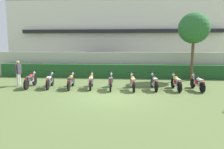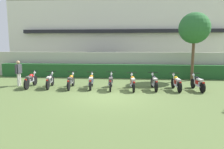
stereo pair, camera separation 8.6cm
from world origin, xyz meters
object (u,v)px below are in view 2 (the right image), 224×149
Objects in this scene: motorcycle_in_row_0 at (31,80)px; motorcycle_in_row_6 at (154,82)px; inspector_person at (19,71)px; parked_car at (101,62)px; motorcycle_in_row_1 at (50,80)px; motorcycle_in_row_8 at (198,83)px; motorcycle_in_row_2 at (71,81)px; motorcycle_in_row_3 at (91,81)px; motorcycle_in_row_5 at (133,82)px; motorcycle_in_row_7 at (176,83)px; tree_near_inspector at (194,28)px; motorcycle_in_row_4 at (111,82)px.

motorcycle_in_row_0 is 1.02× the size of motorcycle_in_row_6.
motorcycle_in_row_6 is at bearing -2.37° from inspector_person.
motorcycle_in_row_1 is (-2.09, -7.42, -0.49)m from parked_car.
motorcycle_in_row_8 is 1.14× the size of inspector_person.
motorcycle_in_row_2 and motorcycle_in_row_3 have the same top height.
motorcycle_in_row_1 is at bearing 83.04° from motorcycle_in_row_5.
inspector_person reaches higher than motorcycle_in_row_3.
motorcycle_in_row_7 is at bearing -96.08° from motorcycle_in_row_6.
motorcycle_in_row_6 is (6.20, -0.01, 0.01)m from motorcycle_in_row_1.
motorcycle_in_row_8 is (2.45, 0.03, -0.01)m from motorcycle_in_row_6.
inspector_person is (-2.14, 0.34, 0.49)m from motorcycle_in_row_1.
motorcycle_in_row_7 is (7.45, -0.05, 0.00)m from motorcycle_in_row_1.
motorcycle_in_row_4 is at bearing -147.95° from tree_near_inspector.
motorcycle_in_row_8 reaches higher than motorcycle_in_row_3.
motorcycle_in_row_0 is 1.04× the size of motorcycle_in_row_8.
tree_near_inspector is at bearing -55.91° from motorcycle_in_row_5.
motorcycle_in_row_3 is at bearing 83.64° from motorcycle_in_row_7.
motorcycle_in_row_0 is 8.64m from motorcycle_in_row_7.
motorcycle_in_row_5 reaches higher than motorcycle_in_row_2.
motorcycle_in_row_8 is at bearing -95.87° from motorcycle_in_row_3.
motorcycle_in_row_5 is at bearing -95.46° from motorcycle_in_row_0.
motorcycle_in_row_5 is 1.02× the size of motorcycle_in_row_6.
motorcycle_in_row_6 is 1.02× the size of motorcycle_in_row_8.
motorcycle_in_row_1 is 7.45m from motorcycle_in_row_7.
inspector_person reaches higher than motorcycle_in_row_0.
tree_near_inspector is 11.43m from motorcycle_in_row_0.
motorcycle_in_row_2 is 1.21m from motorcycle_in_row_3.
motorcycle_in_row_2 is at bearing -94.83° from motorcycle_in_row_0.
motorcycle_in_row_8 is (9.84, 0.07, -0.01)m from motorcycle_in_row_0.
motorcycle_in_row_2 is 1.07× the size of motorcycle_in_row_7.
motorcycle_in_row_4 is at bearing -4.56° from inspector_person.
motorcycle_in_row_1 is at bearing 84.14° from motorcycle_in_row_7.
motorcycle_in_row_0 is 6.16m from motorcycle_in_row_5.
motorcycle_in_row_3 is (1.21, 0.09, 0.00)m from motorcycle_in_row_2.
motorcycle_in_row_3 is 4.69m from inspector_person.
tree_near_inspector is at bearing -76.43° from motorcycle_in_row_0.
motorcycle_in_row_2 is at bearing 86.40° from motorcycle_in_row_6.
motorcycle_in_row_4 is (2.40, -0.07, 0.02)m from motorcycle_in_row_2.
parked_car is at bearing -28.13° from motorcycle_in_row_0.
parked_car reaches higher than motorcycle_in_row_2.
motorcycle_in_row_2 is at bearing 83.33° from motorcycle_in_row_5.
parked_car is at bearing 15.58° from motorcycle_in_row_5.
motorcycle_in_row_4 is 3.74m from motorcycle_in_row_7.
motorcycle_in_row_3 is at bearing -82.11° from parked_car.
motorcycle_in_row_6 is at bearing -96.40° from motorcycle_in_row_3.
motorcycle_in_row_8 is at bearing -98.40° from motorcycle_in_row_1.
motorcycle_in_row_4 is 4.95m from motorcycle_in_row_8.
motorcycle_in_row_0 is 3.71m from motorcycle_in_row_3.
motorcycle_in_row_7 reaches higher than motorcycle_in_row_8.
motorcycle_in_row_4 is 1.26m from motorcycle_in_row_5.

